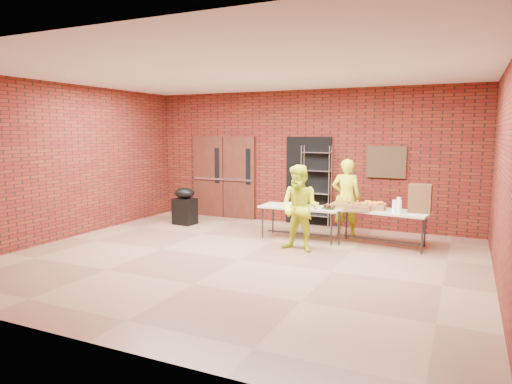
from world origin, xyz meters
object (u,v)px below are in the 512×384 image
Objects in this scene: coffee_dispenser at (420,198)px; volunteer_woman at (346,198)px; covered_grill at (185,206)px; volunteer_man at (300,208)px; table_left at (301,209)px; table_right at (382,213)px; wire_rack at (316,186)px.

volunteer_woman is (-1.53, 0.52, -0.15)m from coffee_dispenser.
covered_grill is 0.54× the size of volunteer_woman.
volunteer_man is (3.35, -1.19, 0.36)m from covered_grill.
volunteer_woman is at bearing 40.97° from table_left.
covered_grill is 0.56× the size of volunteer_man.
table_right is 1.12× the size of volunteer_man.
coffee_dispenser is at bearing -21.64° from wire_rack.
coffee_dispenser is at bearing 35.45° from volunteer_man.
covered_grill is 3.86m from volunteer_woman.
volunteer_woman is at bearing 80.86° from volunteer_man.
covered_grill is at bearing 178.73° from coffee_dispenser.
volunteer_woman reaches higher than coffee_dispenser.
volunteer_man is at bearing -71.38° from table_left.
volunteer_woman is (0.78, 0.68, 0.20)m from table_left.
table_left is 1.00× the size of volunteer_woman.
volunteer_man reaches higher than coffee_dispenser.
covered_grill is (-4.68, 0.19, -0.20)m from table_right.
wire_rack is 2.72m from coffee_dispenser.
volunteer_woman is (3.82, 0.40, 0.38)m from covered_grill.
table_left is at bearing -169.50° from table_right.
table_right is 0.75m from coffee_dispenser.
coffee_dispenser reaches higher than table_left.
wire_rack is at bearing 94.55° from table_left.
wire_rack is 3.17m from covered_grill.
covered_grill is at bearing -153.83° from wire_rack.
table_left is 3.15× the size of coffee_dispenser.
table_right is at bearing 44.12° from volunteer_man.
volunteer_woman reaches higher than table_left.
wire_rack is 3.60× the size of coffee_dispenser.
table_left is at bearing 116.10° from volunteer_man.
table_right is at bearing 2.87° from covered_grill.
volunteer_woman is 1.66m from volunteer_man.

